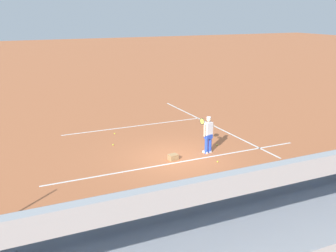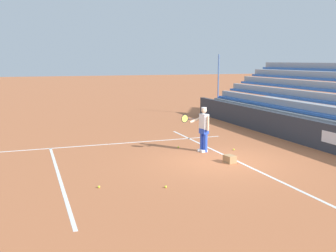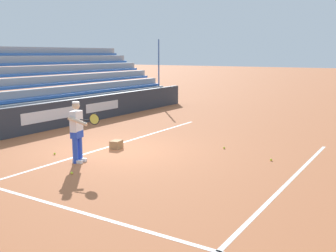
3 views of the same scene
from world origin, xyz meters
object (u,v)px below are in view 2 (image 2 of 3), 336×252
at_px(tennis_player, 203,129).
at_px(ball_box_cardboard, 230,159).
at_px(tennis_ball_far_right, 99,187).
at_px(tennis_ball_near_player, 166,187).
at_px(tennis_ball_stray_back, 234,149).
at_px(tennis_ball_on_baseline, 178,147).

bearing_deg(tennis_player, ball_box_cardboard, -175.30).
distance_m(tennis_player, ball_box_cardboard, 2.00).
relative_size(ball_box_cardboard, tennis_ball_far_right, 6.06).
bearing_deg(tennis_ball_near_player, tennis_ball_stray_back, -49.74).
xyz_separation_m(tennis_ball_far_right, tennis_ball_stray_back, (2.80, -5.78, 0.00)).
bearing_deg(tennis_player, tennis_ball_on_baseline, 35.86).
relative_size(ball_box_cardboard, tennis_ball_stray_back, 6.06).
bearing_deg(tennis_ball_on_baseline, tennis_ball_stray_back, -121.10).
distance_m(tennis_ball_far_right, tennis_ball_near_player, 1.84).
height_order(ball_box_cardboard, tennis_ball_on_baseline, ball_box_cardboard).
bearing_deg(tennis_ball_far_right, tennis_ball_stray_back, -64.13).
bearing_deg(tennis_ball_on_baseline, tennis_ball_far_right, 135.29).
height_order(ball_box_cardboard, tennis_ball_stray_back, ball_box_cardboard).
bearing_deg(ball_box_cardboard, tennis_ball_far_right, 104.05).
xyz_separation_m(ball_box_cardboard, tennis_ball_stray_back, (1.62, -1.07, -0.10)).
bearing_deg(tennis_player, tennis_ball_near_player, 142.24).
xyz_separation_m(tennis_player, tennis_ball_on_baseline, (0.91, 0.66, -0.86)).
bearing_deg(tennis_ball_far_right, tennis_ball_near_player, -109.80).
height_order(tennis_ball_far_right, tennis_ball_on_baseline, same).
relative_size(tennis_ball_far_right, tennis_ball_on_baseline, 1.00).
bearing_deg(tennis_ball_near_player, tennis_player, -37.76).
height_order(tennis_ball_on_baseline, tennis_ball_stray_back, same).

